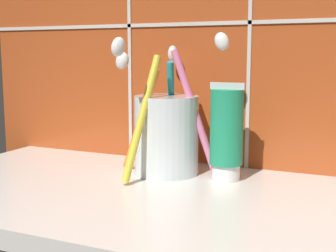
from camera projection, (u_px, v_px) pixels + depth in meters
sink_counter at (194, 206)px, 50.32cm from camera, size 70.54×31.19×2.00cm
toothbrush_cup at (166, 132)px, 59.43cm from camera, size 15.21×15.14×18.01cm
toothpaste_tube at (226, 133)px, 56.21cm from camera, size 4.20×4.00×11.86cm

